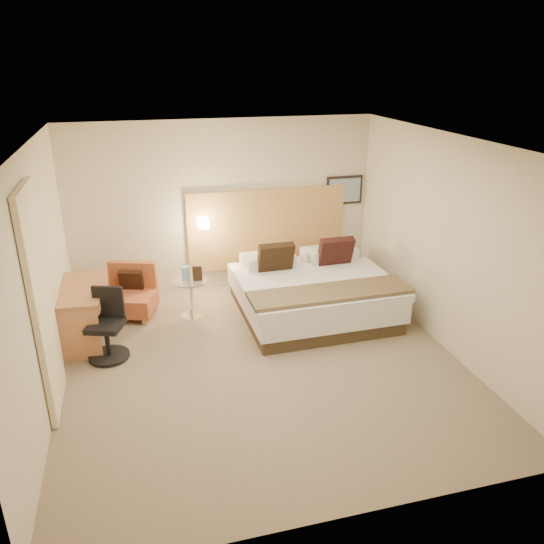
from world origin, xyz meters
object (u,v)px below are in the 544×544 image
object	(u,v)px
lounge_chair	(131,296)
desk	(84,298)
bed	(312,291)
side_table	(191,296)
desk_chair	(107,330)

from	to	relation	value
lounge_chair	desk	bearing A→B (deg)	-133.43
bed	lounge_chair	distance (m)	2.66
side_table	desk	distance (m)	1.49
lounge_chair	side_table	bearing A→B (deg)	-19.00
side_table	desk	world-z (taller)	desk
side_table	desk_chair	distance (m)	1.44
lounge_chair	desk_chair	xyz separation A→B (m)	(-0.29, -1.16, 0.07)
desk_chair	bed	bearing A→B (deg)	10.40
bed	side_table	bearing A→B (deg)	169.07
bed	desk	distance (m)	3.16
lounge_chair	desk	xyz separation A→B (m)	(-0.57, -0.60, 0.29)
bed	lounge_chair	size ratio (longest dim) A/B	2.54
desk	side_table	bearing A→B (deg)	12.27
bed	lounge_chair	world-z (taller)	bed
lounge_chair	side_table	xyz separation A→B (m)	(0.86, -0.29, 0.02)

